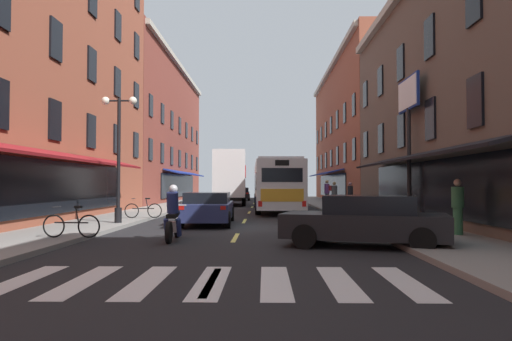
{
  "coord_description": "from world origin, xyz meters",
  "views": [
    {
      "loc": [
        0.92,
        -17.93,
        1.67
      ],
      "look_at": [
        0.44,
        7.2,
        2.42
      ],
      "focal_mm": 32.33,
      "sensor_mm": 36.0,
      "label": 1
    }
  ],
  "objects_px": {
    "sedan_far": "(208,208)",
    "pedestrian_mid": "(350,195)",
    "sedan_mid": "(366,221)",
    "motorcycle_rider": "(173,217)",
    "pedestrian_far": "(458,206)",
    "pedestrian_rear": "(334,195)",
    "transit_bus": "(276,185)",
    "billboard_sign": "(409,114)",
    "bicycle_near": "(143,210)",
    "sedan_near": "(241,194)",
    "street_lamp_twin": "(119,153)",
    "box_truck": "(230,178)",
    "pedestrian_near": "(327,192)",
    "bicycle_mid": "(71,225)"
  },
  "relations": [
    {
      "from": "motorcycle_rider",
      "to": "street_lamp_twin",
      "type": "relative_size",
      "value": 0.41
    },
    {
      "from": "sedan_far",
      "to": "motorcycle_rider",
      "type": "distance_m",
      "value": 5.52
    },
    {
      "from": "pedestrian_rear",
      "to": "sedan_far",
      "type": "bearing_deg",
      "value": -178.9
    },
    {
      "from": "sedan_mid",
      "to": "pedestrian_near",
      "type": "height_order",
      "value": "pedestrian_near"
    },
    {
      "from": "motorcycle_rider",
      "to": "bicycle_mid",
      "type": "relative_size",
      "value": 1.21
    },
    {
      "from": "pedestrian_mid",
      "to": "sedan_near",
      "type": "bearing_deg",
      "value": 114.9
    },
    {
      "from": "pedestrian_near",
      "to": "pedestrian_far",
      "type": "distance_m",
      "value": 18.28
    },
    {
      "from": "sedan_mid",
      "to": "motorcycle_rider",
      "type": "bearing_deg",
      "value": 167.08
    },
    {
      "from": "motorcycle_rider",
      "to": "transit_bus",
      "type": "bearing_deg",
      "value": 77.62
    },
    {
      "from": "pedestrian_rear",
      "to": "transit_bus",
      "type": "bearing_deg",
      "value": 125.96
    },
    {
      "from": "sedan_mid",
      "to": "bicycle_near",
      "type": "distance_m",
      "value": 11.79
    },
    {
      "from": "pedestrian_mid",
      "to": "motorcycle_rider",
      "type": "bearing_deg",
      "value": -116.13
    },
    {
      "from": "motorcycle_rider",
      "to": "pedestrian_near",
      "type": "xyz_separation_m",
      "value": [
        7.1,
        18.72,
        0.4
      ]
    },
    {
      "from": "sedan_far",
      "to": "bicycle_near",
      "type": "bearing_deg",
      "value": 151.8
    },
    {
      "from": "sedan_far",
      "to": "pedestrian_far",
      "type": "distance_m",
      "value": 9.63
    },
    {
      "from": "bicycle_mid",
      "to": "pedestrian_far",
      "type": "height_order",
      "value": "pedestrian_far"
    },
    {
      "from": "sedan_far",
      "to": "pedestrian_rear",
      "type": "bearing_deg",
      "value": 56.15
    },
    {
      "from": "billboard_sign",
      "to": "box_truck",
      "type": "distance_m",
      "value": 19.61
    },
    {
      "from": "billboard_sign",
      "to": "street_lamp_twin",
      "type": "relative_size",
      "value": 1.21
    },
    {
      "from": "sedan_near",
      "to": "pedestrian_near",
      "type": "height_order",
      "value": "pedestrian_near"
    },
    {
      "from": "pedestrian_far",
      "to": "pedestrian_mid",
      "type": "bearing_deg",
      "value": 88.0
    },
    {
      "from": "billboard_sign",
      "to": "sedan_near",
      "type": "height_order",
      "value": "billboard_sign"
    },
    {
      "from": "box_truck",
      "to": "sedan_near",
      "type": "xyz_separation_m",
      "value": [
        0.23,
        11.47,
        -1.47
      ]
    },
    {
      "from": "transit_bus",
      "to": "pedestrian_mid",
      "type": "relative_size",
      "value": 7.45
    },
    {
      "from": "sedan_far",
      "to": "pedestrian_mid",
      "type": "distance_m",
      "value": 14.0
    },
    {
      "from": "pedestrian_far",
      "to": "street_lamp_twin",
      "type": "bearing_deg",
      "value": 157.97
    },
    {
      "from": "billboard_sign",
      "to": "bicycle_near",
      "type": "bearing_deg",
      "value": 174.03
    },
    {
      "from": "billboard_sign",
      "to": "sedan_near",
      "type": "distance_m",
      "value": 30.31
    },
    {
      "from": "sedan_far",
      "to": "pedestrian_far",
      "type": "xyz_separation_m",
      "value": [
        8.23,
        -5.0,
        0.32
      ]
    },
    {
      "from": "street_lamp_twin",
      "to": "box_truck",
      "type": "bearing_deg",
      "value": 80.64
    },
    {
      "from": "sedan_mid",
      "to": "pedestrian_far",
      "type": "xyz_separation_m",
      "value": [
        3.18,
        1.75,
        0.31
      ]
    },
    {
      "from": "sedan_near",
      "to": "billboard_sign",
      "type": "bearing_deg",
      "value": -73.25
    },
    {
      "from": "billboard_sign",
      "to": "sedan_near",
      "type": "relative_size",
      "value": 1.25
    },
    {
      "from": "sedan_near",
      "to": "street_lamp_twin",
      "type": "xyz_separation_m",
      "value": [
        -3.31,
        -30.15,
        2.25
      ]
    },
    {
      "from": "motorcycle_rider",
      "to": "pedestrian_near",
      "type": "distance_m",
      "value": 20.03
    },
    {
      "from": "sedan_far",
      "to": "bicycle_mid",
      "type": "xyz_separation_m",
      "value": [
        -3.19,
        -6.02,
        -0.19
      ]
    },
    {
      "from": "bicycle_near",
      "to": "pedestrian_near",
      "type": "relative_size",
      "value": 0.94
    },
    {
      "from": "sedan_mid",
      "to": "street_lamp_twin",
      "type": "bearing_deg",
      "value": 145.54
    },
    {
      "from": "sedan_mid",
      "to": "pedestrian_rear",
      "type": "height_order",
      "value": "pedestrian_rear"
    },
    {
      "from": "billboard_sign",
      "to": "street_lamp_twin",
      "type": "xyz_separation_m",
      "value": [
        -11.96,
        -1.38,
        -1.74
      ]
    },
    {
      "from": "box_truck",
      "to": "pedestrian_near",
      "type": "distance_m",
      "value": 8.54
    },
    {
      "from": "bicycle_mid",
      "to": "pedestrian_far",
      "type": "bearing_deg",
      "value": 5.09
    },
    {
      "from": "sedan_far",
      "to": "bicycle_near",
      "type": "height_order",
      "value": "sedan_far"
    },
    {
      "from": "sedan_far",
      "to": "pedestrian_far",
      "type": "height_order",
      "value": "pedestrian_far"
    },
    {
      "from": "pedestrian_mid",
      "to": "pedestrian_far",
      "type": "distance_m",
      "value": 16.47
    },
    {
      "from": "pedestrian_mid",
      "to": "pedestrian_far",
      "type": "bearing_deg",
      "value": -89.13
    },
    {
      "from": "sedan_mid",
      "to": "sedan_far",
      "type": "distance_m",
      "value": 8.43
    },
    {
      "from": "sedan_mid",
      "to": "pedestrian_mid",
      "type": "bearing_deg",
      "value": 80.73
    },
    {
      "from": "box_truck",
      "to": "motorcycle_rider",
      "type": "bearing_deg",
      "value": -89.9
    },
    {
      "from": "box_truck",
      "to": "sedan_mid",
      "type": "distance_m",
      "value": 25.17
    }
  ]
}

